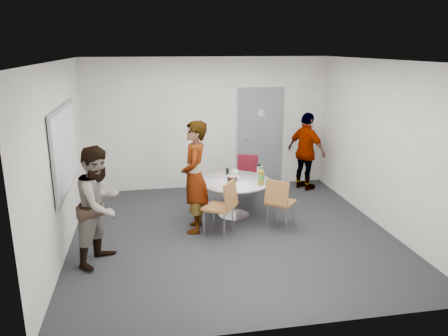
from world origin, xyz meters
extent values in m
plane|color=black|center=(0.00, 0.00, 0.00)|extent=(5.00, 5.00, 0.00)
plane|color=silver|center=(0.00, 0.00, 2.70)|extent=(5.00, 5.00, 0.00)
plane|color=beige|center=(0.00, 2.50, 1.35)|extent=(5.00, 0.00, 5.00)
plane|color=beige|center=(-2.50, 0.00, 1.35)|extent=(0.00, 5.00, 5.00)
plane|color=beige|center=(2.50, 0.00, 1.35)|extent=(0.00, 5.00, 5.00)
plane|color=beige|center=(0.00, -2.50, 1.35)|extent=(5.00, 0.00, 5.00)
cube|color=slate|center=(1.10, 2.47, 1.02)|extent=(0.90, 0.05, 2.05)
cube|color=gray|center=(1.10, 2.50, 1.02)|extent=(1.02, 0.04, 2.12)
cylinder|color=#B2BFC6|center=(1.10, 2.44, 1.55)|extent=(0.16, 0.01, 0.16)
cylinder|color=silver|center=(0.78, 2.41, 1.02)|extent=(0.04, 0.14, 0.04)
cube|color=gray|center=(-2.46, 0.20, 1.45)|extent=(0.03, 1.90, 1.25)
cube|color=white|center=(-2.44, 0.20, 1.45)|extent=(0.01, 1.78, 1.13)
cylinder|color=silver|center=(0.18, 0.72, 0.64)|extent=(1.27, 1.27, 0.03)
cylinder|color=silver|center=(0.18, 0.72, 0.32)|extent=(0.09, 0.09, 0.61)
cylinder|color=silver|center=(0.18, 0.72, 0.01)|extent=(0.54, 0.54, 0.02)
cylinder|color=silver|center=(0.13, 0.66, 0.66)|extent=(0.22, 0.22, 0.01)
cylinder|color=black|center=(0.13, 0.66, 0.71)|extent=(0.16, 0.16, 0.09)
cylinder|color=white|center=(0.13, 0.66, 0.77)|extent=(0.17, 0.17, 0.02)
cylinder|color=olive|center=(0.57, 0.39, 0.78)|extent=(0.11, 0.11, 0.24)
cylinder|color=#468434|center=(0.57, 0.39, 0.79)|extent=(0.11, 0.11, 0.09)
cone|color=olive|center=(0.57, 0.39, 0.93)|extent=(0.10, 0.10, 0.05)
cylinder|color=#49A24A|center=(0.57, 0.39, 0.97)|extent=(0.04, 0.04, 0.03)
imported|color=white|center=(0.26, 1.04, 0.71)|extent=(0.19, 0.19, 0.10)
cylinder|color=black|center=(0.13, 1.08, 0.72)|extent=(0.06, 0.06, 0.13)
cylinder|color=silver|center=(0.66, 0.89, 0.75)|extent=(0.07, 0.07, 0.19)
cylinder|color=black|center=(0.66, 0.89, 0.86)|extent=(0.07, 0.07, 0.03)
cube|color=pink|center=(-0.06, 1.01, 0.67)|extent=(0.11, 0.07, 0.02)
ellipsoid|color=white|center=(0.25, 0.86, 0.68)|extent=(0.19, 0.19, 0.03)
cube|color=brown|center=(-0.22, -0.01, 0.46)|extent=(0.60, 0.60, 0.04)
cube|color=brown|center=(-0.05, -0.12, 0.69)|extent=(0.31, 0.39, 0.41)
cylinder|color=silver|center=(-0.26, 0.24, 0.23)|extent=(0.02, 0.02, 0.46)
cylinder|color=silver|center=(-0.46, -0.05, 0.23)|extent=(0.02, 0.02, 0.46)
cylinder|color=silver|center=(0.03, 0.04, 0.23)|extent=(0.02, 0.02, 0.46)
cylinder|color=silver|center=(-0.17, -0.25, 0.23)|extent=(0.02, 0.02, 0.46)
cube|color=brown|center=(0.83, 0.10, 0.44)|extent=(0.58, 0.58, 0.03)
cube|color=brown|center=(0.71, -0.05, 0.66)|extent=(0.36, 0.31, 0.39)
cylinder|color=silver|center=(1.07, 0.12, 0.22)|extent=(0.02, 0.02, 0.44)
cylinder|color=silver|center=(0.81, 0.33, 0.22)|extent=(0.02, 0.02, 0.44)
cylinder|color=silver|center=(0.86, -0.14, 0.22)|extent=(0.02, 0.02, 0.44)
cylinder|color=silver|center=(0.60, 0.07, 0.22)|extent=(0.02, 0.02, 0.44)
cube|color=maroon|center=(0.56, 1.43, 0.45)|extent=(0.55, 0.55, 0.04)
cube|color=maroon|center=(0.63, 1.62, 0.69)|extent=(0.41, 0.23, 0.40)
cylinder|color=silver|center=(0.34, 1.33, 0.23)|extent=(0.02, 0.02, 0.45)
cylinder|color=silver|center=(0.66, 1.21, 0.23)|extent=(0.02, 0.02, 0.45)
cylinder|color=silver|center=(0.46, 1.65, 0.23)|extent=(0.02, 0.02, 0.45)
cylinder|color=silver|center=(0.78, 1.53, 0.23)|extent=(0.02, 0.02, 0.45)
imported|color=#A5C6EA|center=(-0.56, 0.24, 0.90)|extent=(0.53, 0.72, 1.80)
imported|color=white|center=(-1.95, -0.58, 0.82)|extent=(0.94, 1.00, 1.65)
imported|color=black|center=(1.95, 1.95, 0.81)|extent=(0.81, 1.01, 1.61)
camera|label=1|loc=(-1.29, -6.34, 2.91)|focal=35.00mm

